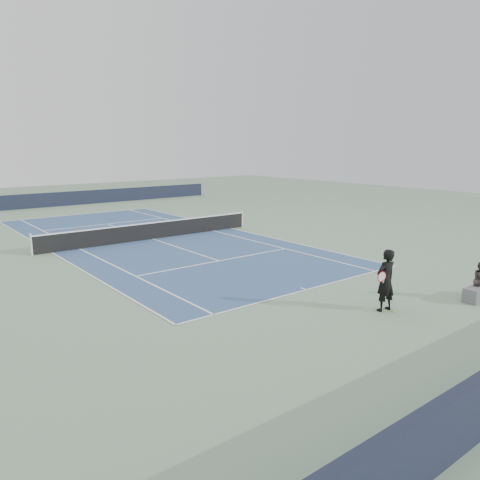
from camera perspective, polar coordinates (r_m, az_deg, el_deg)
ground at (r=26.63m, az=-10.60°, el=0.10°), size 80.00×80.00×0.00m
court_surface at (r=26.63m, az=-10.60°, el=0.12°), size 10.97×23.77×0.01m
tennis_net at (r=26.53m, az=-10.64°, el=1.17°), size 12.90×0.10×1.07m
windscreen_far at (r=43.05m, az=-21.78°, el=4.60°), size 30.00×0.25×1.20m
tennis_player at (r=15.47m, az=17.32°, el=-4.71°), size 0.85×0.61×2.00m
tennis_ball at (r=15.71m, az=18.26°, el=-8.24°), size 0.07×0.07×0.07m
spectator_bench at (r=17.93m, az=27.26°, el=-5.02°), size 1.58×0.83×1.33m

